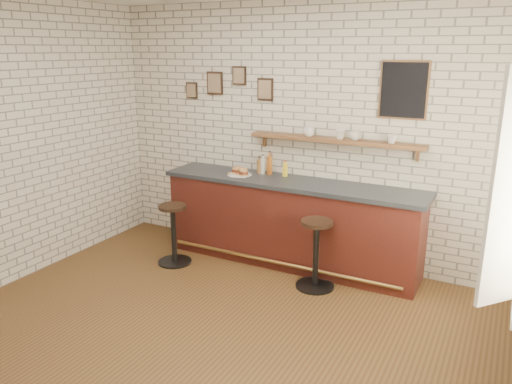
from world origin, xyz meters
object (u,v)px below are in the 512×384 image
at_px(shelf_cup_c, 355,136).
at_px(ciabatta_sandwich, 240,171).
at_px(sandwich_plate, 240,175).
at_px(bar_counter, 290,222).
at_px(bar_stool_right, 316,252).
at_px(bitters_bottle_white, 263,166).
at_px(shelf_cup_a, 309,132).
at_px(bar_stool_left, 174,232).
at_px(bitters_bottle_brown, 259,166).
at_px(bitters_bottle_amber, 270,165).
at_px(condiment_bottle_yellow, 285,170).
at_px(shelf_cup_d, 392,139).
at_px(shelf_cup_b, 340,134).

bearing_deg(shelf_cup_c, ciabatta_sandwich, 91.93).
bearing_deg(shelf_cup_c, sandwich_plate, 91.84).
relative_size(bar_counter, bar_stool_right, 4.12).
relative_size(bar_counter, bitters_bottle_white, 13.28).
bearing_deg(bar_counter, shelf_cup_a, 59.41).
distance_m(bar_stool_left, bar_stool_right, 1.72).
bearing_deg(bitters_bottle_brown, bitters_bottle_amber, -0.00).
distance_m(bar_counter, shelf_cup_c, 1.25).
xyz_separation_m(bitters_bottle_white, bar_stool_left, (-0.77, -0.80, -0.72)).
relative_size(bitters_bottle_white, bar_stool_left, 0.32).
bearing_deg(ciabatta_sandwich, condiment_bottle_yellow, 22.09).
xyz_separation_m(bitters_bottle_brown, condiment_bottle_yellow, (0.34, -0.00, -0.00)).
relative_size(bar_counter, shelf_cup_c, 25.87).
height_order(bar_counter, bar_stool_left, bar_counter).
xyz_separation_m(bar_stool_left, bar_stool_right, (1.71, 0.19, 0.02)).
height_order(ciabatta_sandwich, shelf_cup_a, shelf_cup_a).
bearing_deg(sandwich_plate, bar_counter, 3.79).
height_order(bitters_bottle_white, bar_stool_left, bitters_bottle_white).
bearing_deg(bitters_bottle_brown, condiment_bottle_yellow, -0.00).
height_order(ciabatta_sandwich, bar_stool_right, ciabatta_sandwich).
xyz_separation_m(bar_counter, bar_stool_left, (-1.21, -0.64, -0.12)).
distance_m(bitters_bottle_brown, condiment_bottle_yellow, 0.34).
height_order(bitters_bottle_brown, shelf_cup_d, shelf_cup_d).
distance_m(bitters_bottle_brown, bar_stool_left, 1.29).
distance_m(bitters_bottle_amber, condiment_bottle_yellow, 0.21).
bearing_deg(bar_counter, bar_stool_right, -42.38).
relative_size(bar_counter, ciabatta_sandwich, 11.32).
bearing_deg(bar_stool_right, bar_stool_left, -173.76).
distance_m(bitters_bottle_brown, bar_stool_right, 1.35).
height_order(bitters_bottle_brown, bitters_bottle_white, bitters_bottle_white).
distance_m(condiment_bottle_yellow, shelf_cup_b, 0.79).
relative_size(condiment_bottle_yellow, shelf_cup_a, 1.46).
bearing_deg(bar_stool_left, bitters_bottle_brown, 47.90).
distance_m(bitters_bottle_brown, bitters_bottle_white, 0.05).
distance_m(bar_stool_left, shelf_cup_b, 2.23).
bearing_deg(shelf_cup_b, shelf_cup_c, -76.42).
relative_size(sandwich_plate, condiment_bottle_yellow, 1.45).
relative_size(bar_stool_left, shelf_cup_a, 5.42).
bearing_deg(sandwich_plate, bitters_bottle_white, 43.27).
bearing_deg(sandwich_plate, bitters_bottle_brown, 50.83).
bearing_deg(shelf_cup_b, sandwich_plate, 115.64).
relative_size(bar_stool_right, shelf_cup_c, 6.27).
xyz_separation_m(sandwich_plate, bitters_bottle_white, (0.21, 0.20, 0.09)).
xyz_separation_m(bar_counter, bitters_bottle_white, (-0.44, 0.16, 0.60)).
bearing_deg(ciabatta_sandwich, shelf_cup_c, 10.63).
distance_m(bar_stool_right, shelf_cup_b, 1.32).
height_order(bitters_bottle_amber, bar_stool_left, bitters_bottle_amber).
bearing_deg(bar_stool_right, sandwich_plate, 160.30).
bearing_deg(condiment_bottle_yellow, shelf_cup_a, 9.31).
bearing_deg(shelf_cup_d, shelf_cup_c, -171.38).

